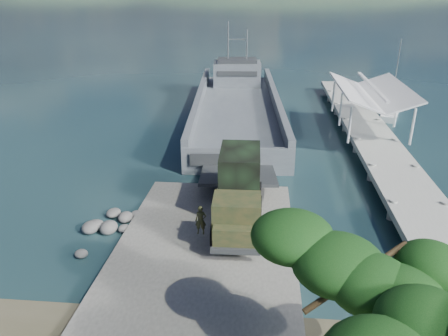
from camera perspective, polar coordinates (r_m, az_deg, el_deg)
ground at (r=25.85m, az=-2.16°, el=-9.98°), size 1400.00×1400.00×0.00m
boat_ramp at (r=24.89m, az=-2.46°, el=-10.76°), size 10.00×18.00×0.50m
shoreline_rocks at (r=27.64m, az=-15.03°, el=-8.45°), size 3.20×5.60×0.90m
pier at (r=43.30m, az=18.47°, el=5.23°), size 6.40×44.00×6.10m
landing_craft at (r=47.94m, az=1.73°, el=7.18°), size 10.78×35.24×10.33m
military_truck at (r=26.49m, az=1.95°, el=-2.91°), size 2.98×8.65×3.98m
soldier at (r=24.98m, az=-3.04°, el=-7.61°), size 0.64×0.43×1.72m
sailboat_near at (r=52.71m, az=20.84°, el=6.59°), size 3.25×5.40×6.33m
sailboat_far at (r=62.89m, az=21.27°, el=9.13°), size 2.56×6.40×7.58m
overhang_tree at (r=14.27m, az=22.16°, el=-14.80°), size 7.95×7.32×7.22m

